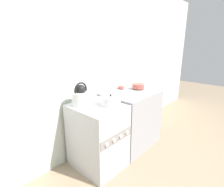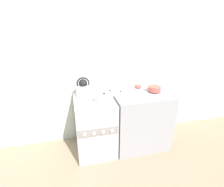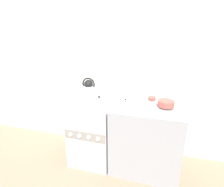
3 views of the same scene
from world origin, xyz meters
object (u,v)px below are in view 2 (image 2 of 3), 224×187
(enamel_bowl, at_px, (154,89))
(small_ceramic_bowl, at_px, (138,86))
(kettle, at_px, (84,89))
(cooking_pot, at_px, (104,98))
(loose_pot_lid, at_px, (121,93))
(stove, at_px, (95,126))

(enamel_bowl, relative_size, small_ceramic_bowl, 1.99)
(enamel_bowl, bearing_deg, kettle, 172.96)
(cooking_pot, relative_size, loose_pot_lid, 1.30)
(cooking_pot, xyz_separation_m, loose_pot_lid, (0.28, 0.20, -0.03))
(small_ceramic_bowl, bearing_deg, cooking_pot, -150.94)
(kettle, xyz_separation_m, loose_pot_lid, (0.52, -0.05, -0.08))
(cooking_pot, bearing_deg, loose_pot_lid, 35.80)
(cooking_pot, distance_m, loose_pot_lid, 0.35)
(cooking_pot, bearing_deg, small_ceramic_bowl, 29.06)
(kettle, relative_size, small_ceramic_bowl, 3.11)
(small_ceramic_bowl, distance_m, loose_pot_lid, 0.35)
(stove, relative_size, loose_pot_lid, 4.41)
(cooking_pot, height_order, loose_pot_lid, cooking_pot)
(enamel_bowl, xyz_separation_m, small_ceramic_bowl, (-0.17, 0.21, -0.02))
(stove, relative_size, small_ceramic_bowl, 8.97)
(enamel_bowl, bearing_deg, small_ceramic_bowl, 129.78)
(stove, bearing_deg, loose_pot_lid, 12.58)
(loose_pot_lid, bearing_deg, enamel_bowl, -8.65)
(kettle, distance_m, enamel_bowl, 1.02)
(enamel_bowl, xyz_separation_m, loose_pot_lid, (-0.49, 0.07, -0.04))
(kettle, height_order, loose_pot_lid, kettle)
(small_ceramic_bowl, xyz_separation_m, loose_pot_lid, (-0.32, -0.13, -0.02))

